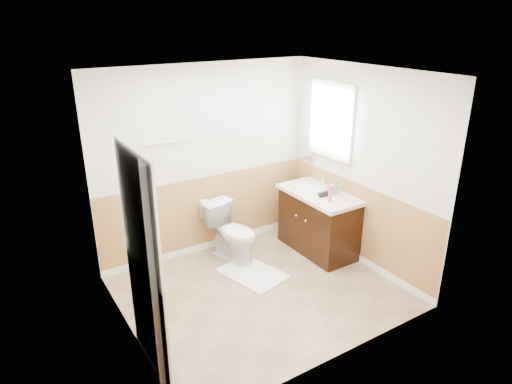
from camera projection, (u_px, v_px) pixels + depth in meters
floor at (260, 291)px, 5.32m from camera, size 3.00×3.00×0.00m
ceiling at (261, 73)px, 4.41m from camera, size 3.00×3.00×0.00m
wall_back at (206, 161)px, 5.89m from camera, size 3.00×0.00×3.00m
wall_front at (344, 240)px, 3.84m from camera, size 3.00×0.00×3.00m
wall_left at (122, 225)px, 4.12m from camera, size 0.00×3.00×3.00m
wall_right at (362, 169)px, 5.61m from camera, size 0.00×3.00×3.00m
wainscot_back at (209, 214)px, 6.15m from camera, size 3.00×0.00×3.00m
wainscot_front at (337, 313)px, 4.12m from camera, size 3.00×0.00×3.00m
wainscot_left at (132, 294)px, 4.40m from camera, size 0.00×2.60×2.60m
wainscot_right at (357, 224)px, 5.88m from camera, size 0.00×2.60×2.60m
toilet at (233, 232)px, 5.91m from camera, size 0.59×0.82×0.76m
bath_mat at (253, 273)px, 5.67m from camera, size 0.73×0.91×0.02m
vanity_cabinet at (318, 223)px, 6.12m from camera, size 0.55×1.10×0.80m
vanity_knob_left at (306, 221)px, 5.84m from camera, size 0.03×0.03×0.03m
vanity_knob_right at (296, 216)px, 5.99m from camera, size 0.03×0.03×0.03m
countertop at (319, 194)px, 5.96m from camera, size 0.60×1.15×0.05m
sink_basin at (313, 188)px, 6.07m from camera, size 0.36×0.36×0.02m
faucet at (323, 182)px, 6.14m from camera, size 0.02×0.02×0.14m
lotion_bottle at (330, 193)px, 5.62m from camera, size 0.05×0.05×0.22m
soap_dispenser at (334, 186)px, 5.87m from camera, size 0.12×0.12×0.21m
hair_dryer_body at (324, 194)px, 5.81m from camera, size 0.14×0.07×0.07m
hair_dryer_handle at (322, 197)px, 5.80m from camera, size 0.03×0.03×0.07m
mirror_panel at (306, 128)px, 6.35m from camera, size 0.02×0.35×0.90m
window_frame at (331, 120)px, 5.87m from camera, size 0.04×0.80×1.00m
window_glass at (332, 120)px, 5.88m from camera, size 0.01×0.70×0.90m
door at (152, 265)px, 3.90m from camera, size 0.29×0.78×2.04m
door_frame at (144, 267)px, 3.85m from camera, size 0.02×0.92×2.10m
door_knob at (146, 254)px, 4.21m from camera, size 0.06×0.06×0.06m
towel_bar at (166, 142)px, 5.44m from camera, size 0.62×0.02×0.02m
tp_holder_bar at (204, 204)px, 5.98m from camera, size 0.14×0.02×0.02m
tp_roll at (204, 204)px, 5.98m from camera, size 0.10×0.11×0.11m
tp_sheet at (204, 211)px, 6.02m from camera, size 0.10×0.01×0.16m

